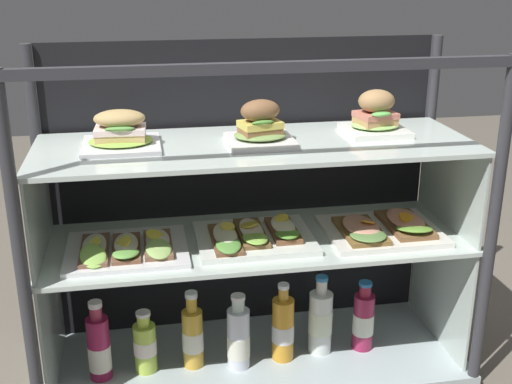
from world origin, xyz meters
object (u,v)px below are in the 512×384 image
object	(u,v)px
juice_bottle_front_left_end	(283,328)
juice_bottle_front_second	(320,320)
plated_roll_sandwich_left_of_center	(376,117)
open_sandwich_tray_right_of_center	(254,236)
juice_bottle_front_middle	(99,348)
juice_bottle_front_fourth	(193,336)
open_sandwich_tray_mid_right	(127,248)
open_sandwich_tray_mid_left	(384,228)
plated_roll_sandwich_center	(120,134)
juice_bottle_near_post	(145,345)
juice_bottle_back_right	(363,320)
plated_roll_sandwich_near_right_corner	(260,128)
juice_bottle_back_center	(238,338)

from	to	relation	value
juice_bottle_front_left_end	juice_bottle_front_second	bearing A→B (deg)	8.66
plated_roll_sandwich_left_of_center	open_sandwich_tray_right_of_center	distance (m)	0.48
juice_bottle_front_middle	juice_bottle_front_fourth	distance (m)	0.27
open_sandwich_tray_mid_right	juice_bottle_front_second	distance (m)	0.63
open_sandwich_tray_mid_left	juice_bottle_front_middle	distance (m)	0.88
open_sandwich_tray_mid_right	plated_roll_sandwich_center	bearing A→B (deg)	86.99
plated_roll_sandwich_left_of_center	open_sandwich_tray_mid_left	world-z (taller)	plated_roll_sandwich_left_of_center
juice_bottle_near_post	juice_bottle_back_right	size ratio (longest dim) A/B	0.85
plated_roll_sandwich_near_right_corner	juice_bottle_back_center	bearing A→B (deg)	-151.32
juice_bottle_front_fourth	juice_bottle_front_left_end	bearing A→B (deg)	-2.56
plated_roll_sandwich_near_right_corner	juice_bottle_back_center	xyz separation A→B (m)	(-0.07, -0.04, -0.62)
plated_roll_sandwich_left_of_center	juice_bottle_back_center	bearing A→B (deg)	-167.56
juice_bottle_front_middle	plated_roll_sandwich_near_right_corner	bearing A→B (deg)	2.65
open_sandwich_tray_mid_right	juice_bottle_back_center	bearing A→B (deg)	-1.28
juice_bottle_front_second	plated_roll_sandwich_center	bearing A→B (deg)	176.63
juice_bottle_front_left_end	juice_bottle_front_second	distance (m)	0.12
plated_roll_sandwich_center	juice_bottle_back_right	xyz separation A→B (m)	(0.69, -0.04, -0.61)
open_sandwich_tray_mid_right	juice_bottle_near_post	size ratio (longest dim) A/B	1.70
juice_bottle_front_fourth	plated_roll_sandwich_near_right_corner	bearing A→B (deg)	2.66
plated_roll_sandwich_center	juice_bottle_back_center	world-z (taller)	plated_roll_sandwich_center
open_sandwich_tray_mid_left	juice_bottle_front_fourth	bearing A→B (deg)	177.54
juice_bottle_near_post	juice_bottle_back_right	bearing A→B (deg)	-0.05
open_sandwich_tray_mid_right	juice_bottle_back_center	distance (m)	0.43
plated_roll_sandwich_center	juice_bottle_near_post	bearing A→B (deg)	-54.55
open_sandwich_tray_right_of_center	juice_bottle_back_right	distance (m)	0.46
juice_bottle_front_middle	juice_bottle_front_left_end	world-z (taller)	juice_bottle_front_left_end
juice_bottle_near_post	juice_bottle_front_left_end	size ratio (longest dim) A/B	0.77
plated_roll_sandwich_center	plated_roll_sandwich_near_right_corner	bearing A→B (deg)	-4.60
plated_roll_sandwich_near_right_corner	open_sandwich_tray_mid_left	bearing A→B (deg)	-5.34
plated_roll_sandwich_center	juice_bottle_front_second	bearing A→B (deg)	-3.37
open_sandwich_tray_right_of_center	juice_bottle_front_left_end	bearing A→B (deg)	-4.24
juice_bottle_front_middle	juice_bottle_back_right	world-z (taller)	juice_bottle_front_middle
juice_bottle_front_fourth	juice_bottle_back_right	size ratio (longest dim) A/B	1.07
plated_roll_sandwich_near_right_corner	juice_bottle_front_fourth	xyz separation A→B (m)	(-0.20, -0.01, -0.61)
juice_bottle_near_post	juice_bottle_back_right	distance (m)	0.66
open_sandwich_tray_right_of_center	juice_bottle_front_left_end	distance (m)	0.32
open_sandwich_tray_mid_left	juice_bottle_front_second	bearing A→B (deg)	169.87
plated_roll_sandwich_near_right_corner	juice_bottle_front_middle	xyz separation A→B (m)	(-0.47, -0.02, -0.62)
open_sandwich_tray_mid_right	juice_bottle_front_left_end	xyz separation A→B (m)	(0.44, 0.01, -0.30)
juice_bottle_back_center	juice_bottle_back_right	size ratio (longest dim) A/B	1.04
plated_roll_sandwich_center	open_sandwich_tray_mid_right	world-z (taller)	plated_roll_sandwich_center
juice_bottle_front_middle	juice_bottle_near_post	distance (m)	0.13
plated_roll_sandwich_near_right_corner	juice_bottle_front_second	world-z (taller)	plated_roll_sandwich_near_right_corner
juice_bottle_front_second	juice_bottle_back_right	size ratio (longest dim) A/B	1.12
juice_bottle_back_center	juice_bottle_back_right	xyz separation A→B (m)	(0.39, 0.03, 0.00)
plated_roll_sandwich_center	open_sandwich_tray_mid_left	bearing A→B (deg)	-4.97
open_sandwich_tray_mid_left	juice_bottle_back_right	world-z (taller)	open_sandwich_tray_mid_left
plated_roll_sandwich_left_of_center	juice_bottle_front_middle	xyz separation A→B (m)	(-0.81, -0.07, -0.62)
plated_roll_sandwich_near_right_corner	plated_roll_sandwich_left_of_center	size ratio (longest dim) A/B	1.05
plated_roll_sandwich_left_of_center	open_sandwich_tray_mid_left	bearing A→B (deg)	-81.24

